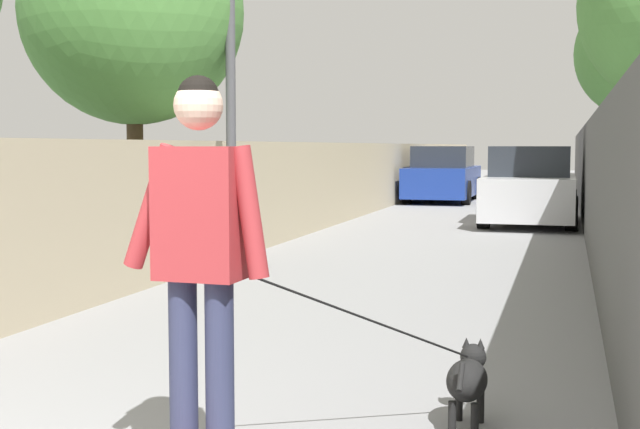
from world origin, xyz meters
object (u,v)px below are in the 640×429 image
tree_right_mid (636,53)px  lamp_post (230,47)px  dog (467,378)px  car_far (443,176)px  person_skateboarder (200,240)px  tree_left_far (133,13)px  car_near (530,188)px

tree_right_mid → lamp_post: (-11.61, 5.41, -0.96)m
dog → car_far: (19.12, 2.83, 0.44)m
dog → car_far: car_far is taller
person_skateboarder → lamp_post: bearing=21.0°
lamp_post → dog: (-5.02, -3.43, -2.46)m
tree_right_mid → person_skateboarder: 18.23m
tree_left_far → car_near: 9.21m
person_skateboarder → car_near: (13.87, -0.87, -0.41)m
person_skateboarder → car_far: (20.28, 1.77, -0.41)m
car_far → person_skateboarder: bearing=-175.0°
car_near → car_far: 6.93m
car_near → car_far: (6.41, 2.64, 0.00)m
dog → car_far: size_ratio=0.36×
tree_right_mid → person_skateboarder: tree_right_mid is taller
tree_right_mid → tree_left_far: bearing=149.5°
tree_left_far → person_skateboarder: size_ratio=2.62×
lamp_post → tree_right_mid: bearing=-25.0°
person_skateboarder → tree_left_far: bearing=30.7°
person_skateboarder → car_near: size_ratio=0.44×
person_skateboarder → tree_right_mid: bearing=-9.7°
lamp_post → dog: lamp_post is taller
tree_right_mid → lamp_post: tree_right_mid is taller
tree_right_mid → dog: tree_right_mid is taller
car_far → tree_left_far: bearing=172.0°
tree_right_mid → car_far: tree_right_mid is taller
tree_left_far → lamp_post: bearing=-94.5°
tree_right_mid → person_skateboarder: size_ratio=2.94×
tree_left_far → car_far: tree_left_far is taller
person_skateboarder → dog: (1.16, -1.06, -0.85)m
tree_right_mid → lamp_post: bearing=155.0°
tree_right_mid → car_far: (2.49, 4.81, -2.98)m
person_skateboarder → car_far: bearing=5.0°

